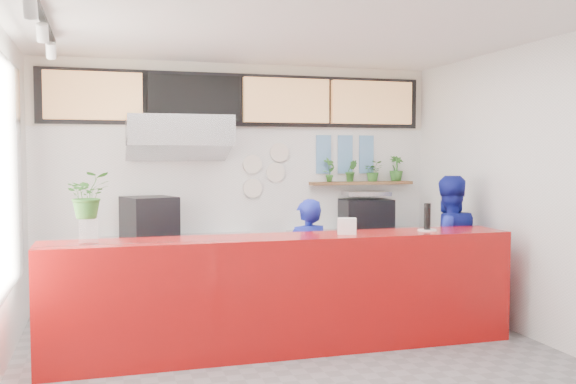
{
  "coord_description": "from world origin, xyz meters",
  "views": [
    {
      "loc": [
        -1.68,
        -5.39,
        1.86
      ],
      "look_at": [
        0.1,
        0.7,
        1.5
      ],
      "focal_mm": 40.0,
      "sensor_mm": 36.0,
      "label": 1
    }
  ],
  "objects": [
    {
      "name": "photo_frame_b",
      "position": [
        1.4,
        2.48,
        2.0
      ],
      "size": [
        0.2,
        0.02,
        0.25
      ],
      "primitive_type": "cube",
      "color": "#598CBF",
      "rests_on": "wall_back"
    },
    {
      "name": "panini_oven",
      "position": [
        -1.15,
        2.2,
        1.14
      ],
      "size": [
        0.68,
        0.68,
        0.48
      ],
      "primitive_type": "cube",
      "rotation": [
        0.0,
        0.0,
        0.33
      ],
      "color": "black",
      "rests_on": "prep_bench"
    },
    {
      "name": "white_plate",
      "position": [
        1.48,
        0.4,
        1.11
      ],
      "size": [
        0.25,
        0.25,
        0.01
      ],
      "primitive_type": "cylinder",
      "rotation": [
        0.0,
        0.0,
        0.42
      ],
      "color": "white",
      "rests_on": "service_counter"
    },
    {
      "name": "dec_plate_c",
      "position": [
        0.15,
        2.47,
        1.45
      ],
      "size": [
        0.24,
        0.03,
        0.24
      ],
      "primitive_type": "cylinder",
      "rotation": [
        1.57,
        0.0,
        0.0
      ],
      "color": "silver",
      "rests_on": "wall_back"
    },
    {
      "name": "ceiling",
      "position": [
        0.0,
        0.0,
        3.0
      ],
      "size": [
        5.0,
        5.0,
        0.0
      ],
      "primitive_type": "plane",
      "rotation": [
        3.14,
        0.0,
        0.0
      ],
      "color": "silver"
    },
    {
      "name": "dec_plate_b",
      "position": [
        0.45,
        2.47,
        1.65
      ],
      "size": [
        0.24,
        0.03,
        0.24
      ],
      "primitive_type": "cylinder",
      "rotation": [
        1.57,
        0.0,
        0.0
      ],
      "color": "silver",
      "rests_on": "wall_back"
    },
    {
      "name": "menu_board_mid_left",
      "position": [
        -0.59,
        2.38,
        2.55
      ],
      "size": [
        1.1,
        0.1,
        0.55
      ],
      "primitive_type": "cube",
      "color": "black",
      "rests_on": "wall_back"
    },
    {
      "name": "herb_shelf",
      "position": [
        1.6,
        2.4,
        1.5
      ],
      "size": [
        1.4,
        0.18,
        0.04
      ],
      "primitive_type": "cube",
      "color": "brown",
      "rests_on": "wall_back"
    },
    {
      "name": "menu_board_far_right",
      "position": [
        1.73,
        2.38,
        2.55
      ],
      "size": [
        1.1,
        0.1,
        0.55
      ],
      "primitive_type": "cube",
      "color": "tan",
      "rests_on": "wall_back"
    },
    {
      "name": "herb_b",
      "position": [
        1.46,
        2.4,
        1.66
      ],
      "size": [
        0.18,
        0.15,
        0.28
      ],
      "primitive_type": "imported",
      "rotation": [
        0.0,
        0.0,
        -0.19
      ],
      "color": "#2E6824",
      "rests_on": "herb_shelf"
    },
    {
      "name": "photo_frame_d",
      "position": [
        1.1,
        2.48,
        1.75
      ],
      "size": [
        0.2,
        0.02,
        0.25
      ],
      "primitive_type": "cube",
      "color": "#598CBF",
      "rests_on": "wall_back"
    },
    {
      "name": "right_bench",
      "position": [
        1.5,
        2.2,
        0.45
      ],
      "size": [
        1.8,
        0.6,
        0.9
      ],
      "primitive_type": "cube",
      "color": "#B2B5BA",
      "rests_on": "ground"
    },
    {
      "name": "photo_frame_a",
      "position": [
        1.1,
        2.48,
        2.0
      ],
      "size": [
        0.2,
        0.02,
        0.25
      ],
      "primitive_type": "cube",
      "color": "#598CBF",
      "rests_on": "wall_back"
    },
    {
      "name": "staff_right",
      "position": [
        2.06,
        0.99,
        0.82
      ],
      "size": [
        0.83,
        0.66,
        1.64
      ],
      "primitive_type": "imported",
      "rotation": [
        0.0,
        0.0,
        3.09
      ],
      "color": "navy",
      "rests_on": "ground"
    },
    {
      "name": "floor",
      "position": [
        0.0,
        0.0,
        0.0
      ],
      "size": [
        5.0,
        5.0,
        0.0
      ],
      "primitive_type": "plane",
      "color": "slate",
      "rests_on": "ground"
    },
    {
      "name": "basil_vase",
      "position": [
        -1.79,
        0.37,
        1.52
      ],
      "size": [
        0.42,
        0.39,
        0.41
      ],
      "primitive_type": "imported",
      "rotation": [
        0.0,
        0.0,
        0.21
      ],
      "color": "#2E6824",
      "rests_on": "glass_vase"
    },
    {
      "name": "prep_bench",
      "position": [
        -0.8,
        2.2,
        0.45
      ],
      "size": [
        1.8,
        0.6,
        0.9
      ],
      "primitive_type": "cube",
      "color": "#B2B5BA",
      "rests_on": "ground"
    },
    {
      "name": "herb_d",
      "position": [
        2.1,
        2.4,
        1.69
      ],
      "size": [
        0.2,
        0.18,
        0.34
      ],
      "primitive_type": "imported",
      "rotation": [
        0.0,
        0.0,
        0.09
      ],
      "color": "#2E6824",
      "rests_on": "herb_shelf"
    },
    {
      "name": "espresso_machine",
      "position": [
        1.58,
        2.2,
        1.1
      ],
      "size": [
        0.65,
        0.48,
        0.4
      ],
      "primitive_type": "cube",
      "rotation": [
        0.0,
        0.0,
        -0.06
      ],
      "color": "black",
      "rests_on": "right_bench"
    },
    {
      "name": "soffit",
      "position": [
        0.0,
        2.46,
        2.55
      ],
      "size": [
        4.8,
        0.04,
        0.65
      ],
      "primitive_type": "cube",
      "color": "black",
      "rests_on": "wall_back"
    },
    {
      "name": "pepper_mill",
      "position": [
        1.48,
        0.4,
        1.25
      ],
      "size": [
        0.09,
        0.09,
        0.27
      ],
      "primitive_type": "cylinder",
      "rotation": [
        0.0,
        0.0,
        0.36
      ],
      "color": "black",
      "rests_on": "white_plate"
    },
    {
      "name": "cream_band",
      "position": [
        0.0,
        2.49,
        2.6
      ],
      "size": [
        5.0,
        0.02,
        0.8
      ],
      "primitive_type": "cube",
      "color": "beige",
      "rests_on": "wall_back"
    },
    {
      "name": "photo_frame_f",
      "position": [
        1.7,
        2.48,
        1.75
      ],
      "size": [
        0.2,
        0.02,
        0.25
      ],
      "primitive_type": "cube",
      "color": "#598CBF",
      "rests_on": "wall_back"
    },
    {
      "name": "herb_a",
      "position": [
        1.15,
        2.4,
        1.68
      ],
      "size": [
        0.2,
        0.17,
        0.32
      ],
      "primitive_type": "imported",
      "rotation": [
        0.0,
        0.0,
        0.41
      ],
      "color": "#2E6824",
      "rests_on": "herb_shelf"
    },
    {
      "name": "espresso_tray",
      "position": [
        1.58,
        2.2,
        1.38
      ],
      "size": [
        0.6,
        0.45,
        0.05
      ],
      "primitive_type": "cube",
      "rotation": [
        0.0,
        0.0,
        -0.13
      ],
      "color": "#B7BABF",
      "rests_on": "espresso_machine"
    },
    {
      "name": "hood_lip",
      "position": [
        -0.8,
        2.15,
        1.95
      ],
      "size": [
        1.2,
        0.69,
        0.31
      ],
      "primitive_type": "cube",
      "rotation": [
        -0.35,
        0.0,
        0.0
      ],
      "color": "#B2B5BA",
      "rests_on": "ceiling"
    },
    {
      "name": "window_frame",
      "position": [
        -2.45,
        0.3,
        1.7
      ],
      "size": [
        0.03,
        2.3,
        2.0
      ],
      "primitive_type": "cube",
      "color": "#B2B5BA",
      "rests_on": "wall_left"
    },
    {
      "name": "service_counter",
      "position": [
        0.0,
        0.4,
        0.55
      ],
      "size": [
        4.5,
        0.6,
        1.1
      ],
      "primitive_type": "cube",
      "color": "#A30C0B",
      "rests_on": "ground"
    },
    {
      "name": "glass_vase",
      "position": [
        -1.79,
        0.37,
        1.2
      ],
      "size": [
        0.22,
        0.22,
        0.2
      ],
      "primitive_type": "cylinder",
      "rotation": [
        0.0,
        0.0,
        -0.43
      ],
      "color": "white",
      "rests_on": "service_counter"
    },
    {
      "name": "window_pane",
      "position": [
        -2.47,
        0.3,
        1.7
      ],
      "size": [
        0.04,
        2.2,
        1.9
      ],
      "primitive_type": "cube",
      "color": "silver",
      "rests_on": "wall_left"
    },
    {
      "name": "dec_plate_d",
      "position": [
        0.5,
        2.47,
        1.9
      ],
      "size": [
        0.24,
        0.03,
        0.24
      ],
      "primitive_type": "cylinder",
      "rotation": [
        1.57,
        0.0,
        0.0
      ],
      "color": "silver",
      "rests_on": "wall_back"
    },
    {
      "name": "dec_plate_a",
      "position": [
        0.15,
        2.47,
        1.75
      ],
      "size": [
        0.24,
        0.03,
        0.24
      ],
      "primitive_type": "cylinder",
      "rotation": [
        1.57,
        0.0,
        0.0
      ],
      "color": "silver",
      "rests_on": "wall_back"
    },
    {
      "name": "napkin_holder",
      "position": [
        0.6,
        0.38,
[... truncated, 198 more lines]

